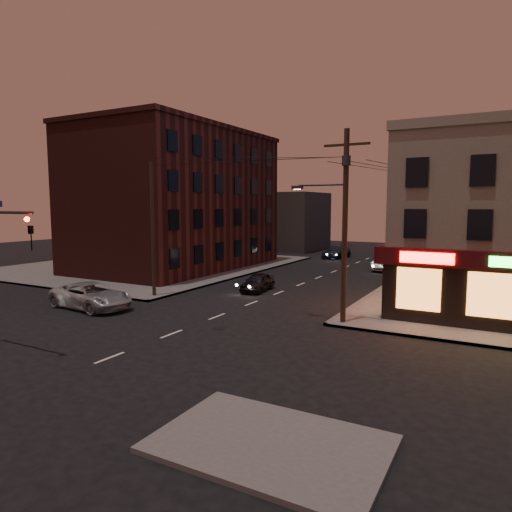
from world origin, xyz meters
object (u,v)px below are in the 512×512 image
Objects in this scene: sedan_mid at (384,263)px; sedan_far at (337,252)px; sedan_near at (258,282)px; fire_hydrant at (388,292)px; suv_cross at (91,296)px.

sedan_mid is 10.69m from sedan_far.
sedan_near is 4.53× the size of fire_hydrant.
suv_cross is at bearing -127.72° from sedan_near.
sedan_mid is at bearing -19.20° from suv_cross.
sedan_far reaches higher than sedan_mid.
suv_cross is 1.30× the size of sedan_mid.
suv_cross is 1.47× the size of sedan_near.
sedan_mid reaches higher than sedan_near.
sedan_far is 24.44m from fire_hydrant.
sedan_near is 22.99m from sedan_far.
sedan_near is at bearing -173.29° from fire_hydrant.
sedan_near is 9.29m from fire_hydrant.
fire_hydrant is (9.22, 1.09, -0.04)m from sedan_near.
suv_cross is 18.95m from fire_hydrant.
suv_cross is at bearing -113.93° from sedan_mid.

